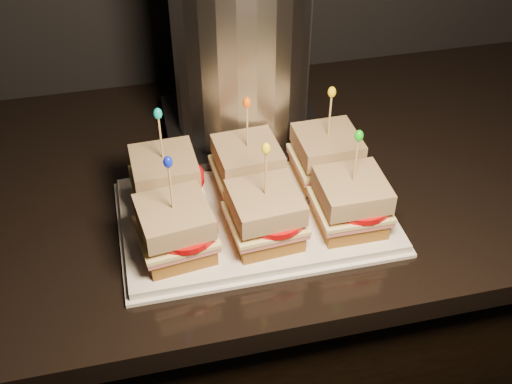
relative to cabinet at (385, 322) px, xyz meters
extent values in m
cube|color=black|center=(0.00, 0.00, 0.00)|extent=(2.36, 0.61, 0.88)
cube|color=black|center=(0.00, 0.00, 0.46)|extent=(2.40, 0.65, 0.04)
cube|color=white|center=(-0.32, -0.12, 0.49)|extent=(0.39, 0.24, 0.02)
cube|color=white|center=(-0.32, -0.12, 0.48)|extent=(0.40, 0.25, 0.01)
cube|color=brown|center=(-0.44, -0.07, 0.51)|extent=(0.09, 0.09, 0.02)
cube|color=#CE726A|center=(-0.44, -0.07, 0.53)|extent=(0.10, 0.10, 0.01)
cube|color=#FCEE98|center=(-0.44, -0.07, 0.53)|extent=(0.10, 0.10, 0.01)
cylinder|color=#C5070A|center=(-0.43, -0.07, 0.54)|extent=(0.09, 0.09, 0.01)
cube|color=#4E2F11|center=(-0.44, -0.07, 0.56)|extent=(0.09, 0.09, 0.03)
cylinder|color=tan|center=(-0.44, -0.07, 0.61)|extent=(0.00, 0.00, 0.09)
ellipsoid|color=#0AB8A8|center=(-0.44, -0.07, 0.65)|extent=(0.01, 0.01, 0.02)
cube|color=brown|center=(-0.32, -0.07, 0.51)|extent=(0.09, 0.09, 0.02)
cube|color=#CE726A|center=(-0.32, -0.07, 0.53)|extent=(0.10, 0.10, 0.01)
cube|color=#FCEE98|center=(-0.32, -0.07, 0.53)|extent=(0.11, 0.10, 0.01)
cylinder|color=#C5070A|center=(-0.31, -0.07, 0.54)|extent=(0.09, 0.09, 0.01)
cube|color=#4E2F11|center=(-0.32, -0.07, 0.56)|extent=(0.10, 0.10, 0.03)
cylinder|color=tan|center=(-0.32, -0.07, 0.61)|extent=(0.00, 0.00, 0.09)
ellipsoid|color=#FE620C|center=(-0.32, -0.07, 0.65)|extent=(0.01, 0.01, 0.02)
cube|color=brown|center=(-0.20, -0.07, 0.51)|extent=(0.09, 0.09, 0.02)
cube|color=#CE726A|center=(-0.20, -0.07, 0.53)|extent=(0.10, 0.10, 0.01)
cube|color=#FCEE98|center=(-0.20, -0.07, 0.53)|extent=(0.10, 0.10, 0.01)
cylinder|color=#C5070A|center=(-0.18, -0.07, 0.54)|extent=(0.09, 0.09, 0.01)
cube|color=#4E2F11|center=(-0.20, -0.07, 0.56)|extent=(0.09, 0.09, 0.03)
cylinder|color=tan|center=(-0.20, -0.07, 0.61)|extent=(0.00, 0.00, 0.09)
ellipsoid|color=yellow|center=(-0.20, -0.07, 0.65)|extent=(0.01, 0.01, 0.02)
cube|color=brown|center=(-0.44, -0.18, 0.51)|extent=(0.10, 0.10, 0.02)
cube|color=#CE726A|center=(-0.44, -0.18, 0.53)|extent=(0.11, 0.11, 0.01)
cube|color=#FCEE98|center=(-0.44, -0.18, 0.53)|extent=(0.11, 0.11, 0.01)
cylinder|color=#C5070A|center=(-0.43, -0.18, 0.54)|extent=(0.09, 0.09, 0.01)
cube|color=#4E2F11|center=(-0.44, -0.18, 0.56)|extent=(0.10, 0.10, 0.03)
cylinder|color=tan|center=(-0.44, -0.18, 0.61)|extent=(0.00, 0.00, 0.09)
ellipsoid|color=#0D1FD4|center=(-0.44, -0.18, 0.65)|extent=(0.01, 0.01, 0.02)
cube|color=brown|center=(-0.32, -0.18, 0.51)|extent=(0.10, 0.10, 0.02)
cube|color=#CE726A|center=(-0.32, -0.18, 0.53)|extent=(0.11, 0.10, 0.01)
cube|color=#FCEE98|center=(-0.32, -0.18, 0.53)|extent=(0.11, 0.10, 0.01)
cylinder|color=#C5070A|center=(-0.31, -0.18, 0.54)|extent=(0.09, 0.09, 0.01)
cube|color=#4E2F11|center=(-0.32, -0.18, 0.56)|extent=(0.10, 0.10, 0.03)
cylinder|color=tan|center=(-0.32, -0.18, 0.61)|extent=(0.00, 0.00, 0.09)
ellipsoid|color=yellow|center=(-0.32, -0.18, 0.65)|extent=(0.01, 0.01, 0.02)
cube|color=brown|center=(-0.20, -0.18, 0.51)|extent=(0.09, 0.09, 0.02)
cube|color=#CE726A|center=(-0.20, -0.18, 0.53)|extent=(0.10, 0.10, 0.01)
cube|color=#FCEE98|center=(-0.20, -0.18, 0.53)|extent=(0.10, 0.10, 0.01)
cylinder|color=#C5070A|center=(-0.18, -0.18, 0.54)|extent=(0.09, 0.09, 0.01)
cube|color=#4E2F11|center=(-0.20, -0.18, 0.56)|extent=(0.09, 0.09, 0.03)
cylinder|color=tan|center=(-0.20, -0.18, 0.61)|extent=(0.00, 0.00, 0.09)
ellipsoid|color=#13BB14|center=(-0.20, -0.18, 0.65)|extent=(0.01, 0.01, 0.02)
cube|color=#262628|center=(-0.29, 0.10, 0.50)|extent=(0.27, 0.22, 0.03)
cylinder|color=silver|center=(-0.29, 0.10, 0.66)|extent=(0.22, 0.22, 0.28)
camera|label=1|loc=(-0.48, -0.81, 1.13)|focal=45.00mm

